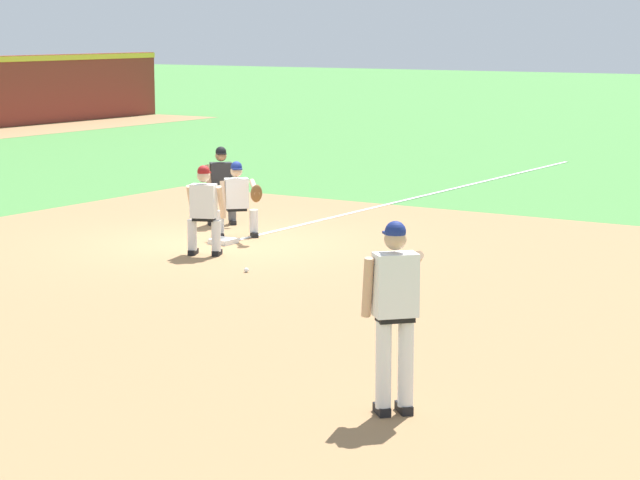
# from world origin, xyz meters

# --- Properties ---
(ground_plane) EXTENTS (160.00, 160.00, 0.00)m
(ground_plane) POSITION_xyz_m (0.00, 0.00, 0.00)
(ground_plane) COLOR #47843D
(infield_dirt_patch) EXTENTS (18.00, 18.00, 0.01)m
(infield_dirt_patch) POSITION_xyz_m (-3.35, -3.55, 0.00)
(infield_dirt_patch) COLOR #9E754C
(infield_dirt_patch) RESTS_ON ground
(foul_line_stripe) EXTENTS (15.48, 0.10, 0.00)m
(foul_line_stripe) POSITION_xyz_m (7.74, 0.00, 0.01)
(foul_line_stripe) COLOR white
(foul_line_stripe) RESTS_ON ground
(first_base_bag) EXTENTS (0.38, 0.38, 0.09)m
(first_base_bag) POSITION_xyz_m (0.00, 0.00, 0.04)
(first_base_bag) COLOR white
(first_base_bag) RESTS_ON ground
(baseball) EXTENTS (0.07, 0.07, 0.07)m
(baseball) POSITION_xyz_m (-1.82, -1.81, 0.04)
(baseball) COLOR white
(baseball) RESTS_ON ground
(pitcher) EXTENTS (0.85, 0.55, 1.86)m
(pitcher) POSITION_xyz_m (-6.66, -7.08, 1.06)
(pitcher) COLOR black
(pitcher) RESTS_ON ground
(first_baseman) EXTENTS (0.73, 1.08, 1.34)m
(first_baseman) POSITION_xyz_m (0.62, 0.13, 0.73)
(first_baseman) COLOR black
(first_baseman) RESTS_ON ground
(baserunner) EXTENTS (0.58, 0.67, 1.46)m
(baserunner) POSITION_xyz_m (-1.04, -0.41, 0.79)
(baserunner) COLOR black
(baserunner) RESTS_ON ground
(umpire) EXTENTS (0.67, 0.67, 1.46)m
(umpire) POSITION_xyz_m (1.65, 1.28, 0.79)
(umpire) COLOR black
(umpire) RESTS_ON ground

